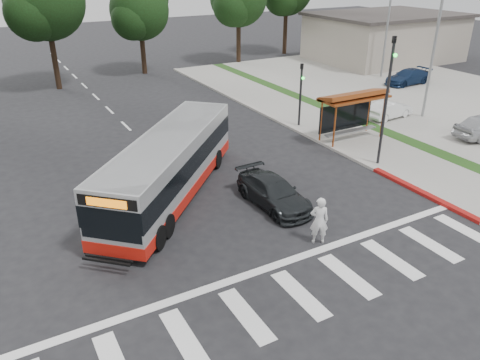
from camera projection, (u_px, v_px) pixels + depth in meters
ground at (228, 224)px, 18.91m from camera, size 140.00×140.00×0.00m
sidewalk_east at (321, 125)px, 30.03m from camera, size 4.00×40.00×0.12m
curb_east at (295, 129)px, 29.15m from camera, size 0.30×40.00×0.15m
curb_east_red at (423, 193)px, 21.26m from camera, size 0.32×6.00×0.15m
parking_lot at (426, 94)px, 36.89m from camera, size 18.00×36.00×0.10m
commercial_building at (384, 38)px, 48.51m from camera, size 14.00×10.00×4.40m
building_roof_cap at (387, 14)px, 47.50m from camera, size 14.60×10.60×0.30m
crosswalk_ladder at (300, 294)px, 14.97m from camera, size 18.00×2.60×0.01m
bus_shelter at (353, 101)px, 26.68m from camera, size 4.20×1.60×2.86m
traffic_signal_ne_tall at (387, 92)px, 22.64m from camera, size 0.18×0.37×6.50m
traffic_signal_ne_short at (301, 88)px, 28.77m from camera, size 0.18×0.37×4.00m
lot_light_front at (438, 26)px, 29.02m from camera, size 1.90×0.35×9.01m
lot_light_mid at (390, 8)px, 39.54m from camera, size 1.90×0.35×9.01m
tree_north_b at (140, 9)px, 41.28m from camera, size 5.72×5.33×8.43m
transit_bus at (170, 167)px, 20.60m from camera, size 9.15×9.60×2.82m
pedestrian at (319, 221)px, 17.32m from camera, size 0.82×0.73×1.90m
dark_sedan at (274, 192)px, 20.13m from camera, size 1.83×4.26×1.22m
parked_car_1 at (390, 110)px, 30.93m from camera, size 3.54×1.52×1.13m
parked_car_3 at (408, 77)px, 39.24m from camera, size 4.34×1.90×1.24m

